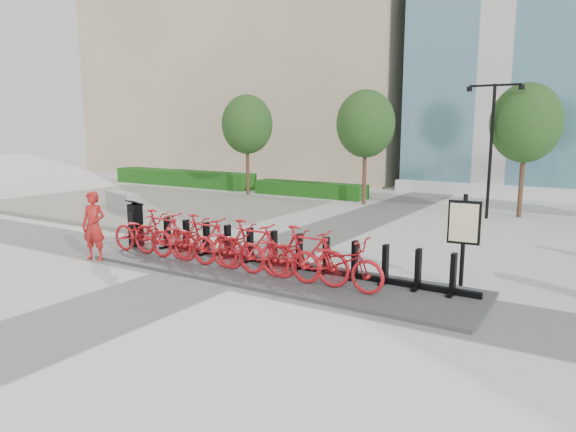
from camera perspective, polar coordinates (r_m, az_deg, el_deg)
The scene contains 24 objects.
ground at distance 12.62m, azimuth -7.52°, elevation -5.95°, with size 120.00×120.00×0.00m, color silver.
gravel_patch at distance 24.38m, azimuth -15.28°, elevation 1.37°, with size 14.00×14.00×0.00m, color slate.
curb at distance 21.29m, azimuth -25.37°, elevation -0.20°, with size 14.00×0.25×0.15m, color slate.
hedge_a at distance 31.70m, azimuth -11.64°, elevation 4.17°, with size 10.00×1.40×0.90m, color #225716.
hedge_b at distance 26.09m, azimuth 2.42°, elevation 2.99°, with size 6.00×1.20×0.70m, color #225716.
tree_0 at distance 26.54m, azimuth -4.57°, elevation 10.09°, with size 2.60×2.60×5.10m.
tree_1 at distance 23.28m, azimuth 8.62°, elevation 10.08°, with size 2.60×2.60×5.10m.
tree_2 at distance 21.53m, azimuth 24.92°, elevation 9.35°, with size 2.60×2.60×5.10m.
streetlamp at distance 20.70m, azimuth 21.70°, elevation 8.31°, with size 2.00×0.20×5.00m.
dock_pad at distance 12.09m, azimuth -1.81°, elevation -6.37°, with size 9.60×2.40×0.08m, color #404042.
dock_rail_posts at distance 12.32m, azimuth -0.36°, elevation -3.82°, with size 8.02×0.50×0.85m, color black, non-canonical shape.
bike_0 at distance 14.20m, azimuth -15.85°, elevation -1.83°, with size 0.74×2.13×1.12m, color #AB141A.
bike_1 at distance 13.67m, azimuth -13.83°, elevation -1.92°, with size 0.58×2.06×1.24m, color #AB141A.
bike_2 at distance 13.18m, azimuth -11.62°, elevation -2.53°, with size 0.74×2.13×1.12m, color #AB141A.
bike_3 at distance 12.69m, azimuth -9.27°, elevation -2.65°, with size 0.58×2.06×1.24m, color #AB141A.
bike_4 at distance 12.25m, azimuth -6.72°, elevation -3.32°, with size 0.74×2.13×1.12m, color #AB141A.
bike_5 at distance 11.81m, azimuth -3.99°, elevation -3.47°, with size 0.58×2.06×1.24m, color #AB141A.
bike_6 at distance 11.43m, azimuth -1.05°, elevation -4.21°, with size 0.74×2.13×1.12m, color #AB141A.
bike_7 at distance 11.05m, azimuth 2.09°, elevation -4.37°, with size 0.58×2.06×1.24m, color #AB141A.
bike_8 at distance 10.74m, azimuth 5.43°, elevation -5.16°, with size 0.74×2.13×1.12m, color #AB141A.
kiosk at distance 15.18m, azimuth -16.58°, elevation -0.85°, with size 0.44×0.39×1.32m.
worker_red at distance 14.18m, azimuth -20.80°, elevation -1.03°, with size 0.66×0.43×1.80m, color #A61C19.
jersey_barrier at distance 22.06m, azimuth -17.91°, elevation 1.45°, with size 2.10×0.57×0.81m, color #AAA9A4.
map_sign at distance 11.42m, azimuth 18.97°, elevation -1.11°, with size 0.67×0.17×2.04m.
Camera 1 is at (7.77, -9.35, 3.38)m, focal length 32.00 mm.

